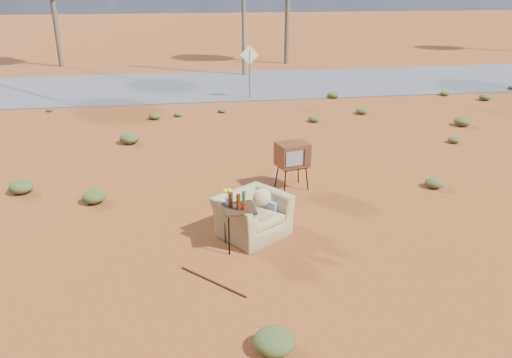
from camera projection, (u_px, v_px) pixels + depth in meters
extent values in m
plane|color=brown|center=(262.00, 237.00, 9.70)|extent=(140.00, 140.00, 0.00)
cube|color=#565659|center=(209.00, 85.00, 23.45)|extent=(140.00, 7.00, 0.04)
imported|color=#978452|center=(252.00, 209.00, 9.58)|extent=(1.50, 1.38, 1.10)
ellipsoid|color=#D3BA81|center=(248.00, 205.00, 9.55)|extent=(0.40, 0.40, 0.23)
ellipsoid|color=#D3BA81|center=(262.00, 197.00, 9.36)|extent=(0.35, 0.17, 0.35)
cube|color=navy|center=(269.00, 209.00, 10.11)|extent=(0.89, 0.97, 0.64)
cube|color=black|center=(292.00, 166.00, 11.73)|extent=(0.73, 0.62, 0.03)
cylinder|color=black|center=(285.00, 182.00, 11.54)|extent=(0.04, 0.04, 0.57)
cylinder|color=black|center=(307.00, 179.00, 11.75)|extent=(0.04, 0.04, 0.57)
cylinder|color=black|center=(277.00, 176.00, 11.92)|extent=(0.04, 0.04, 0.57)
cylinder|color=black|center=(298.00, 173.00, 12.13)|extent=(0.04, 0.04, 0.57)
cube|color=#602F18|center=(292.00, 154.00, 11.62)|extent=(0.82, 0.71, 0.55)
cube|color=slate|center=(294.00, 159.00, 11.34)|extent=(0.41, 0.12, 0.34)
cube|color=#472D19|center=(308.00, 157.00, 11.46)|extent=(0.16, 0.06, 0.39)
cube|color=#352513|center=(239.00, 208.00, 9.03)|extent=(0.60, 0.60, 0.05)
cylinder|color=black|center=(229.00, 235.00, 8.92)|extent=(0.03, 0.03, 0.80)
cylinder|color=black|center=(254.00, 233.00, 9.01)|extent=(0.03, 0.03, 0.80)
cylinder|color=black|center=(225.00, 224.00, 9.34)|extent=(0.03, 0.03, 0.80)
cylinder|color=black|center=(249.00, 221.00, 9.43)|extent=(0.03, 0.03, 0.80)
cylinder|color=#451B0B|center=(231.00, 199.00, 8.99)|extent=(0.08, 0.08, 0.30)
cylinder|color=#451B0B|center=(238.00, 201.00, 8.87)|extent=(0.08, 0.08, 0.32)
cylinder|color=#275223|center=(244.00, 197.00, 9.09)|extent=(0.07, 0.07, 0.27)
cylinder|color=red|center=(244.00, 206.00, 8.90)|extent=(0.07, 0.07, 0.15)
cylinder|color=silver|center=(228.00, 200.00, 9.11)|extent=(0.09, 0.09, 0.16)
ellipsoid|color=yellow|center=(228.00, 192.00, 9.05)|extent=(0.18, 0.18, 0.14)
cylinder|color=#4A1C13|center=(213.00, 281.00, 8.23)|extent=(1.01, 1.06, 0.04)
cylinder|color=brown|center=(250.00, 75.00, 20.55)|extent=(0.06, 0.06, 2.00)
cube|color=silver|center=(249.00, 55.00, 20.25)|extent=(0.78, 0.04, 0.78)
cylinder|color=brown|center=(54.00, 12.00, 27.61)|extent=(0.28, 0.28, 6.00)
cylinder|color=brown|center=(288.00, 1.00, 28.37)|extent=(0.28, 0.28, 7.00)
ellipsoid|color=#4C5927|center=(21.00, 187.00, 11.65)|extent=(0.56, 0.56, 0.31)
ellipsoid|color=#4C5927|center=(434.00, 183.00, 11.95)|extent=(0.44, 0.44, 0.24)
ellipsoid|color=#4C5927|center=(129.00, 138.00, 15.17)|extent=(0.60, 0.60, 0.33)
ellipsoid|color=#4C5927|center=(454.00, 140.00, 15.23)|extent=(0.36, 0.36, 0.20)
ellipsoid|color=#4C5927|center=(314.00, 119.00, 17.46)|extent=(0.40, 0.40, 0.22)
ellipsoid|color=#4C5927|center=(178.00, 114.00, 18.17)|extent=(0.30, 0.30, 0.17)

